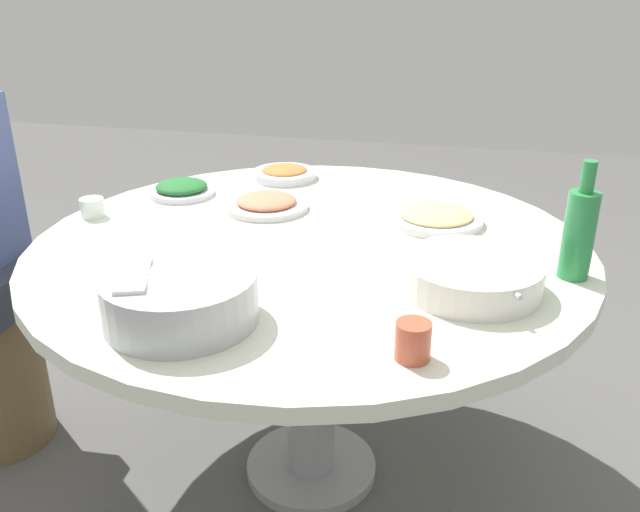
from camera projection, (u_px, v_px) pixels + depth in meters
ground at (311, 470)px, 1.94m from camera, size 8.00×8.00×0.00m
round_dining_table at (310, 278)px, 1.70m from camera, size 1.38×1.38×0.72m
rice_bowl at (180, 297)px, 1.26m from camera, size 0.30×0.30×0.11m
soup_bowl at (472, 277)px, 1.39m from camera, size 0.29×0.29×0.07m
dish_greens at (182, 189)px, 1.98m from camera, size 0.19×0.19×0.05m
dish_noodles at (436, 217)px, 1.76m from camera, size 0.25×0.25×0.04m
dish_shrimp at (266, 203)px, 1.87m from camera, size 0.23×0.23×0.04m
dish_tofu_braise at (285, 173)px, 2.14m from camera, size 0.20×0.20×0.04m
green_bottle at (579, 232)px, 1.42m from camera, size 0.07×0.07×0.26m
tea_cup_near at (92, 208)px, 1.81m from camera, size 0.06×0.06×0.05m
tea_cup_far at (413, 341)px, 1.14m from camera, size 0.06×0.06×0.07m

